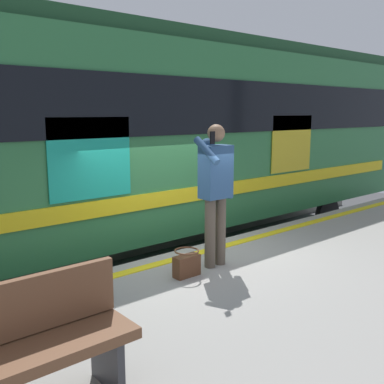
# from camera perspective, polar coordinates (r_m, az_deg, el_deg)

# --- Properties ---
(ground_plane) EXTENTS (24.36, 24.36, 0.00)m
(ground_plane) POSITION_cam_1_polar(r_m,az_deg,el_deg) (6.91, -1.37, -15.57)
(ground_plane) COLOR #3D3D3F
(platform) EXTENTS (13.93, 4.80, 1.03)m
(platform) POSITION_cam_1_polar(r_m,az_deg,el_deg) (5.23, 16.36, -18.64)
(platform) COLOR gray
(platform) RESTS_ON ground
(safety_line) EXTENTS (13.65, 0.16, 0.01)m
(safety_line) POSITION_cam_1_polar(r_m,az_deg,el_deg) (6.30, 0.33, -7.99)
(safety_line) COLOR yellow
(safety_line) RESTS_ON platform
(track_rail_near) EXTENTS (18.11, 0.08, 0.16)m
(track_rail_near) POSITION_cam_1_polar(r_m,az_deg,el_deg) (7.92, -7.90, -11.54)
(track_rail_near) COLOR slate
(track_rail_near) RESTS_ON ground
(track_rail_far) EXTENTS (18.11, 0.08, 0.16)m
(track_rail_far) POSITION_cam_1_polar(r_m,az_deg,el_deg) (9.10, -12.83, -8.79)
(track_rail_far) COLOR slate
(track_rail_far) RESTS_ON ground
(train_carriage) EXTENTS (12.69, 2.95, 4.22)m
(train_carriage) POSITION_cam_1_polar(r_m,az_deg,el_deg) (8.61, -4.34, 7.84)
(train_carriage) COLOR #2D723F
(train_carriage) RESTS_ON ground
(passenger) EXTENTS (0.57, 0.55, 1.83)m
(passenger) POSITION_cam_1_polar(r_m,az_deg,el_deg) (5.62, 3.03, 1.09)
(passenger) COLOR brown
(passenger) RESTS_ON platform
(handbag) EXTENTS (0.34, 0.31, 0.33)m
(handbag) POSITION_cam_1_polar(r_m,az_deg,el_deg) (5.45, -0.70, -9.26)
(handbag) COLOR #59331E
(handbag) RESTS_ON platform
(bench) EXTENTS (1.61, 0.44, 0.90)m
(bench) POSITION_cam_1_polar(r_m,az_deg,el_deg) (3.19, -22.29, -18.36)
(bench) COLOR brown
(bench) RESTS_ON platform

